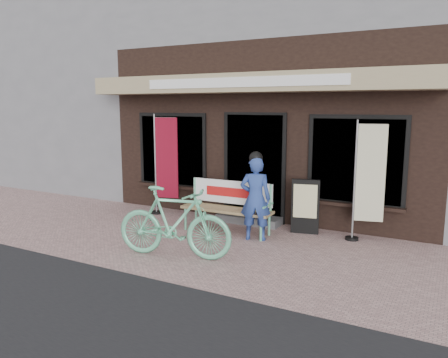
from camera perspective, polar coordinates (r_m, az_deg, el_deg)
The scene contains 9 objects.
ground at distance 7.36m, azimuth -2.57°, elevation -8.89°, with size 70.00×70.00×0.00m, color tan.
storefront at distance 11.55m, azimuth 10.35°, elevation 12.69°, with size 7.00×6.77×6.00m.
neighbor_left_near at distance 16.70m, azimuth -18.59°, elevation 12.05°, with size 10.00×7.00×6.40m, color slate.
bench at distance 8.13m, azimuth 0.61°, elevation -3.06°, with size 1.75×0.47×0.94m.
person at distance 7.59m, azimuth 4.13°, elevation -2.34°, with size 0.62×0.50×1.56m.
bicycle at distance 6.80m, azimuth -6.55°, elevation -5.63°, with size 0.52×1.85×1.11m, color #66C798.
nobori_red at distance 9.41m, azimuth -7.73°, elevation 2.04°, with size 0.64×0.29×2.16m.
nobori_cream at distance 7.83m, azimuth 18.26°, elevation -0.08°, with size 0.62×0.28×2.10m.
menu_stand at distance 8.14m, azimuth 10.57°, elevation -3.48°, with size 0.51×0.21×1.01m.
Camera 1 is at (3.59, -5.99, 2.33)m, focal length 35.00 mm.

